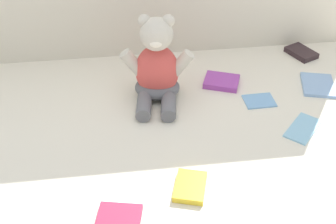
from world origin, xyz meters
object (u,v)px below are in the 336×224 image
object	(u,v)px
book_case_2	(259,100)
book_case_6	(118,222)
book_case_8	(301,53)
teddy_bear	(157,69)
book_case_4	(190,187)
book_case_1	(303,128)
book_case_3	(222,82)
book_case_0	(318,85)

from	to	relation	value
book_case_2	book_case_6	world-z (taller)	book_case_6
book_case_6	book_case_8	size ratio (longest dim) A/B	0.98
book_case_8	teddy_bear	bearing A→B (deg)	-5.25
book_case_4	book_case_1	bearing A→B (deg)	-135.62
book_case_1	book_case_2	bearing A→B (deg)	163.62
teddy_bear	book_case_8	distance (m)	0.58
book_case_2	book_case_8	bearing A→B (deg)	-43.54
teddy_bear	book_case_4	xyz separation A→B (m)	(0.04, -0.40, -0.09)
book_case_1	book_case_2	world-z (taller)	same
book_case_6	book_case_8	world-z (taller)	book_case_8
book_case_3	book_case_4	xyz separation A→B (m)	(-0.18, -0.44, -0.00)
teddy_bear	book_case_2	world-z (taller)	teddy_bear
book_case_4	book_case_6	size ratio (longest dim) A/B	0.99
book_case_3	book_case_6	xyz separation A→B (m)	(-0.36, -0.52, -0.00)
book_case_0	book_case_8	distance (m)	0.20
book_case_3	book_case_6	world-z (taller)	book_case_3
book_case_0	book_case_3	bearing A→B (deg)	5.16
teddy_bear	book_case_8	world-z (taller)	teddy_bear
book_case_4	book_case_8	distance (m)	0.77
book_case_2	book_case_3	bearing A→B (deg)	39.17
book_case_8	book_case_4	bearing A→B (deg)	24.93
book_case_6	book_case_3	bearing A→B (deg)	-112.08
teddy_bear	book_case_2	distance (m)	0.33
book_case_4	book_case_6	bearing A→B (deg)	42.00
book_case_0	book_case_8	size ratio (longest dim) A/B	1.23
book_case_0	book_case_4	bearing A→B (deg)	53.73
book_case_0	book_case_2	xyz separation A→B (m)	(-0.21, -0.06, -0.00)
book_case_0	book_case_3	distance (m)	0.31
book_case_0	book_case_3	size ratio (longest dim) A/B	1.17
book_case_3	book_case_8	distance (m)	0.36
book_case_0	book_case_1	world-z (taller)	same
book_case_0	book_case_6	world-z (taller)	book_case_6
teddy_bear	book_case_2	xyz separation A→B (m)	(0.31, -0.07, -0.10)
book_case_1	book_case_0	bearing A→B (deg)	101.02
book_case_3	book_case_0	bearing A→B (deg)	-78.63
book_case_2	book_case_4	bearing A→B (deg)	138.99
teddy_bear	book_case_2	size ratio (longest dim) A/B	2.93
book_case_2	book_case_3	xyz separation A→B (m)	(-0.09, 0.11, 0.00)
book_case_1	book_case_8	bearing A→B (deg)	113.25
teddy_bear	book_case_4	size ratio (longest dim) A/B	2.70
teddy_bear	book_case_0	size ratio (longest dim) A/B	2.12
teddy_bear	book_case_2	bearing A→B (deg)	-4.05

